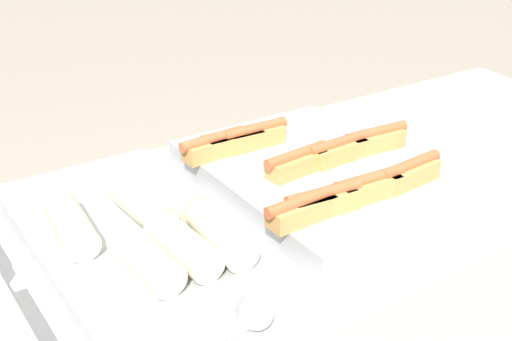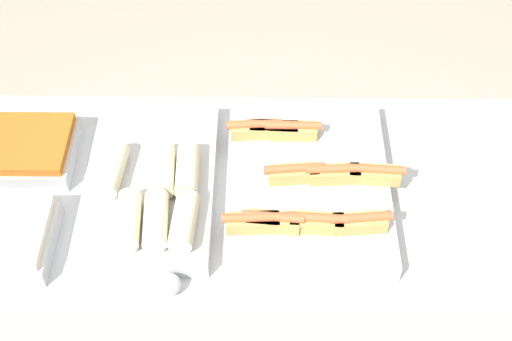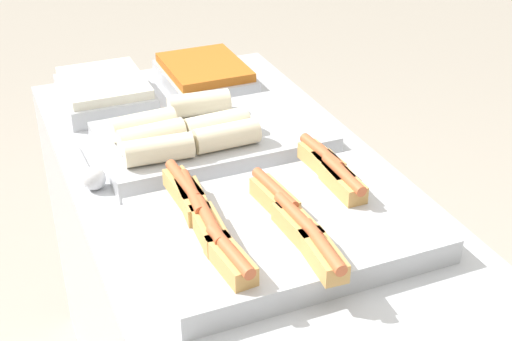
{
  "view_description": "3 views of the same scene",
  "coord_description": "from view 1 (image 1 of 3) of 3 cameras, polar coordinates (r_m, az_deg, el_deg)",
  "views": [
    {
      "loc": [
        -0.74,
        -0.99,
        1.53
      ],
      "look_at": [
        -0.1,
        0.0,
        0.94
      ],
      "focal_mm": 50.0,
      "sensor_mm": 36.0,
      "label": 1
    },
    {
      "loc": [
        -0.09,
        -1.16,
        2.26
      ],
      "look_at": [
        -0.1,
        0.0,
        0.94
      ],
      "focal_mm": 50.0,
      "sensor_mm": 36.0,
      "label": 2
    },
    {
      "loc": [
        1.05,
        -0.49,
        1.66
      ],
      "look_at": [
        -0.1,
        0.0,
        0.94
      ],
      "focal_mm": 50.0,
      "sensor_mm": 36.0,
      "label": 3
    }
  ],
  "objects": [
    {
      "name": "tray_wraps",
      "position": [
        1.22,
        -9.7,
        -5.01
      ],
      "size": [
        0.31,
        0.52,
        0.11
      ],
      "color": "#B7BABF",
      "rests_on": "counter"
    },
    {
      "name": "serving_spoon_near",
      "position": [
        1.04,
        -0.53,
        -11.68
      ],
      "size": [
        0.22,
        0.05,
        0.05
      ],
      "color": "silver",
      "rests_on": "counter"
    },
    {
      "name": "tray_hotdogs",
      "position": [
        1.41,
        4.73,
        -0.33
      ],
      "size": [
        0.45,
        0.53,
        0.1
      ],
      "color": "#B7BABF",
      "rests_on": "counter"
    }
  ]
}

